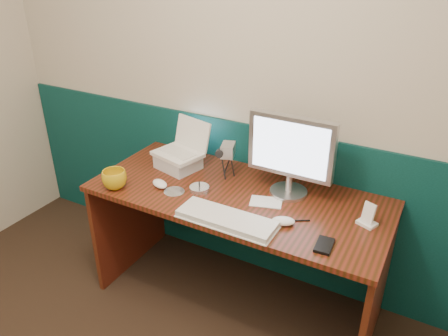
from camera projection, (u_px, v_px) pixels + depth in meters
The scene contains 18 objects.
back_wall at pixel (247, 81), 2.45m from camera, with size 3.50×0.04×2.50m, color beige.
wainscot at pixel (243, 197), 2.78m from camera, with size 3.48×0.02×1.00m, color #072F2F.
desk at pixel (237, 250), 2.50m from camera, with size 1.60×0.70×0.75m, color #341B09.
laptop_riser at pixel (178, 162), 2.58m from camera, with size 0.23×0.19×0.08m, color silver.
laptop at pixel (177, 139), 2.51m from camera, with size 0.26×0.20×0.22m, color white, non-canonical shape.
monitor at pixel (291, 155), 2.23m from camera, with size 0.45×0.13×0.45m, color #BAB9BE, non-canonical shape.
keyboard at pixel (227, 220), 2.08m from camera, with size 0.48×0.16×0.03m, color white.
mouse_right at pixel (283, 221), 2.06m from camera, with size 0.11×0.07×0.04m, color white.
mouse_left at pixel (160, 184), 2.39m from camera, with size 0.11×0.06×0.04m, color white.
mug at pixel (114, 179), 2.36m from camera, with size 0.13×0.13×0.11m, color gold.
camcorder at pixel (228, 160), 2.45m from camera, with size 0.10×0.14×0.22m, color #B8B8BD, non-canonical shape.
cd_spindle at pixel (199, 188), 2.36m from camera, with size 0.11×0.11×0.02m, color silver.
cd_loose_a at pixel (174, 191), 2.35m from camera, with size 0.11×0.11×0.00m, color #AEB6BE.
pen at pixel (296, 221), 2.09m from camera, with size 0.01×0.01×0.13m, color black.
papers at pixel (266, 202), 2.25m from camera, with size 0.16×0.11×0.00m, color white.
dock at pixel (367, 223), 2.07m from camera, with size 0.08×0.06×0.02m, color white.
music_player at pixel (369, 213), 2.04m from camera, with size 0.06×0.01×0.10m, color white.
pda at pixel (324, 245), 1.92m from camera, with size 0.07×0.12×0.01m, color black.
Camera 1 is at (1.04, -0.42, 1.93)m, focal length 35.00 mm.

